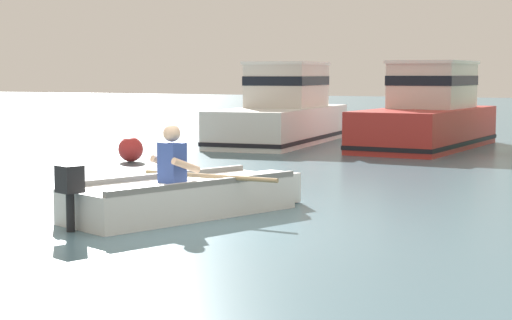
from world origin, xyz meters
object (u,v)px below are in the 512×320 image
Objects in this scene: moored_boat_red at (428,116)px; mooring_buoy at (131,149)px; rowboat_with_person at (186,196)px; moored_boat_white at (283,113)px.

moored_boat_red is 10.70× the size of mooring_buoy.
rowboat_with_person is at bearing -49.81° from mooring_buoy.
rowboat_with_person is at bearing -90.81° from moored_boat_red.
rowboat_with_person is 0.65× the size of moored_boat_red.
moored_boat_white is at bearing 82.32° from mooring_buoy.
mooring_buoy is (-4.54, 5.38, 0.01)m from rowboat_with_person.
moored_boat_red is at bearing 1.87° from moored_boat_white.
moored_boat_red is at bearing 52.35° from mooring_buoy.
rowboat_with_person is 7.04m from mooring_buoy.
rowboat_with_person is 0.59× the size of moored_boat_white.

